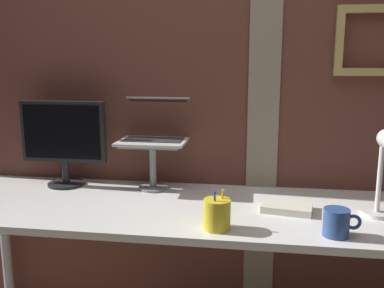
{
  "coord_description": "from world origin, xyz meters",
  "views": [
    {
      "loc": [
        0.19,
        -1.71,
        1.33
      ],
      "look_at": [
        -0.08,
        0.08,
        0.97
      ],
      "focal_mm": 39.38,
      "sensor_mm": 36.0,
      "label": 1
    }
  ],
  "objects_px": {
    "pen_cup": "(217,214)",
    "coffee_mug": "(337,222)",
    "monitor": "(63,136)",
    "laptop": "(156,129)"
  },
  "relations": [
    {
      "from": "pen_cup",
      "to": "coffee_mug",
      "type": "relative_size",
      "value": 1.14
    },
    {
      "from": "pen_cup",
      "to": "coffee_mug",
      "type": "xyz_separation_m",
      "value": [
        0.42,
        -0.0,
        -0.01
      ]
    },
    {
      "from": "coffee_mug",
      "to": "pen_cup",
      "type": "bearing_deg",
      "value": 180.0
    },
    {
      "from": "monitor",
      "to": "pen_cup",
      "type": "height_order",
      "value": "monitor"
    },
    {
      "from": "monitor",
      "to": "laptop",
      "type": "xyz_separation_m",
      "value": [
        0.45,
        0.07,
        0.03
      ]
    },
    {
      "from": "monitor",
      "to": "laptop",
      "type": "relative_size",
      "value": 1.32
    },
    {
      "from": "monitor",
      "to": "coffee_mug",
      "type": "relative_size",
      "value": 3.24
    },
    {
      "from": "monitor",
      "to": "laptop",
      "type": "bearing_deg",
      "value": 8.96
    },
    {
      "from": "monitor",
      "to": "coffee_mug",
      "type": "bearing_deg",
      "value": -20.23
    },
    {
      "from": "monitor",
      "to": "pen_cup",
      "type": "relative_size",
      "value": 2.84
    }
  ]
}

